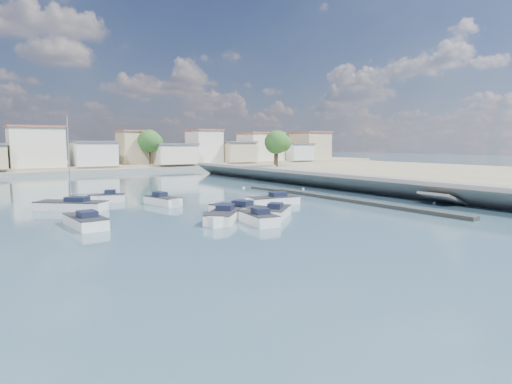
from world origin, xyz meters
TOP-DOWN VIEW (x-y plane):
  - ground at (0.00, 40.00)m, footprint 400.00×400.00m
  - seawall_walkway at (18.50, 13.00)m, footprint 5.00×90.00m
  - seawall_embankment at (40.10, 12.99)m, footprint 49.65×90.00m
  - breakwater at (6.90, 12.69)m, footprint 2.00×31.02m
  - far_shore_land at (0.00, 92.00)m, footprint 160.00×40.00m
  - far_shore_quay at (0.00, 71.00)m, footprint 160.00×2.50m
  - far_town at (10.71, 76.92)m, footprint 113.01×12.80m
  - shore_trees at (8.34, 68.11)m, footprint 74.56×38.32m
  - motorboat_a at (-7.39, 10.83)m, footprint 3.81×5.66m
  - motorboat_b at (-8.15, 6.31)m, footprint 2.43×4.95m
  - motorboat_c at (-1.34, 13.77)m, footprint 5.95×2.69m
  - motorboat_d at (-10.12, 8.24)m, footprint 4.97×5.07m
  - motorboat_e at (-19.75, 12.45)m, footprint 2.34×5.65m
  - motorboat_f at (-14.84, 25.55)m, footprint 4.17×2.76m
  - motorboat_g at (-10.45, 19.80)m, footprint 2.66×5.02m
  - motorboat_h at (-5.14, 7.68)m, footprint 4.54×4.28m
  - sailboat at (-19.21, 21.73)m, footprint 6.29×5.93m
  - mooring_buoys at (7.69, 15.06)m, footprint 10.66×37.10m

SIDE VIEW (x-z plane):
  - ground at x=0.00m, z-range 0.00..0.00m
  - mooring_buoys at x=7.69m, z-range -0.12..0.22m
  - breakwater at x=6.90m, z-range 0.00..0.35m
  - motorboat_d at x=-10.12m, z-range -0.36..1.12m
  - motorboat_b at x=-8.15m, z-range -0.36..1.12m
  - motorboat_f at x=-14.84m, z-range -0.36..1.12m
  - motorboat_e at x=-19.75m, z-range -0.36..1.12m
  - motorboat_h at x=-5.14m, z-range -0.36..1.12m
  - motorboat_a at x=-7.39m, z-range -0.36..1.12m
  - motorboat_c at x=-1.34m, z-range -0.36..1.12m
  - motorboat_g at x=-10.45m, z-range -0.36..1.12m
  - far_shore_quay at x=0.00m, z-range 0.00..0.80m
  - sailboat at x=-19.21m, z-range -4.09..4.91m
  - far_shore_land at x=0.00m, z-range 0.00..1.40m
  - seawall_embankment at x=40.10m, z-range -0.60..2.30m
  - seawall_walkway at x=18.50m, z-range 0.00..1.80m
  - far_town at x=10.71m, z-range 0.76..9.11m
  - shore_trees at x=8.34m, z-range 2.26..10.18m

